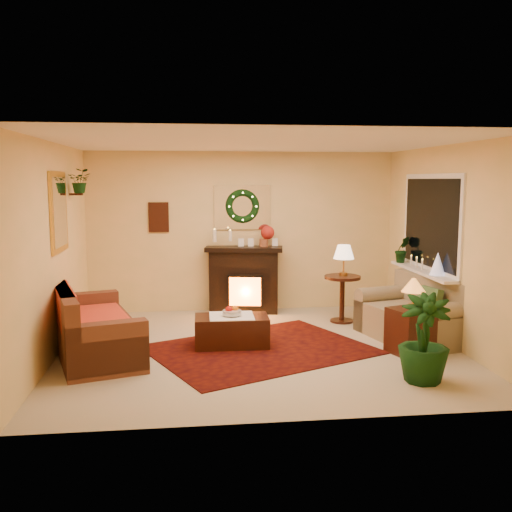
{
  "coord_description": "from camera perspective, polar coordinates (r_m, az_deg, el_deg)",
  "views": [
    {
      "loc": [
        -0.88,
        -7.03,
        2.15
      ],
      "look_at": [
        0.0,
        0.35,
        1.15
      ],
      "focal_mm": 40.0,
      "sensor_mm": 36.0,
      "label": 1
    }
  ],
  "objects": [
    {
      "name": "red_throw",
      "position": [
        7.5,
        -15.84,
        -5.7
      ],
      "size": [
        0.75,
        1.21,
        0.02
      ],
      "primitive_type": "cube",
      "color": "red",
      "rests_on": "sofa"
    },
    {
      "name": "window_frame",
      "position": [
        8.32,
        17.11,
        3.18
      ],
      "size": [
        0.03,
        1.86,
        1.36
      ],
      "primitive_type": "cube",
      "color": "white",
      "rests_on": "wall_right"
    },
    {
      "name": "area_rug",
      "position": [
        7.34,
        0.45,
        -9.32
      ],
      "size": [
        3.18,
        2.86,
        0.01
      ],
      "primitive_type": "cube",
      "rotation": [
        0.0,
        0.0,
        0.43
      ],
      "color": "#5D1704",
      "rests_on": "floor"
    },
    {
      "name": "mantel_mirror",
      "position": [
        9.32,
        -1.38,
        4.88
      ],
      "size": [
        0.92,
        0.02,
        0.72
      ],
      "primitive_type": "cube",
      "color": "white",
      "rests_on": "wall_back"
    },
    {
      "name": "wall_front",
      "position": [
        4.94,
        3.59,
        -2.25
      ],
      "size": [
        5.0,
        5.0,
        0.0
      ],
      "primitive_type": "plane",
      "color": "#EFD88C",
      "rests_on": "ground"
    },
    {
      "name": "loveseat",
      "position": [
        7.96,
        15.11,
        -5.16
      ],
      "size": [
        1.19,
        1.63,
        0.85
      ],
      "primitive_type": "cube",
      "rotation": [
        0.0,
        0.0,
        0.26
      ],
      "color": "#A69387",
      "rests_on": "floor"
    },
    {
      "name": "wall_back",
      "position": [
        9.36,
        -1.38,
        2.44
      ],
      "size": [
        5.0,
        5.0,
        0.0
      ],
      "primitive_type": "plane",
      "color": "#EFD88C",
      "rests_on": "ground"
    },
    {
      "name": "wall_left",
      "position": [
        7.27,
        -19.63,
        0.5
      ],
      "size": [
        4.5,
        4.5,
        0.0
      ],
      "primitive_type": "plane",
      "color": "#EFD88C",
      "rests_on": "ground"
    },
    {
      "name": "lamp_tiffany",
      "position": [
        7.32,
        15.45,
        -3.69
      ],
      "size": [
        0.3,
        0.3,
        0.43
      ],
      "primitive_type": "cone",
      "color": "orange",
      "rests_on": "end_table_square"
    },
    {
      "name": "floor",
      "position": [
        7.41,
        0.33,
        -9.21
      ],
      "size": [
        5.0,
        5.0,
        0.0
      ],
      "primitive_type": "plane",
      "color": "beige",
      "rests_on": "ground"
    },
    {
      "name": "ceiling",
      "position": [
        7.1,
        0.34,
        11.29
      ],
      "size": [
        5.0,
        5.0,
        0.0
      ],
      "primitive_type": "plane",
      "color": "white",
      "rests_on": "ground"
    },
    {
      "name": "end_table_square",
      "position": [
        7.38,
        15.19,
        -7.37
      ],
      "size": [
        0.59,
        0.59,
        0.57
      ],
      "primitive_type": "cube",
      "rotation": [
        0.0,
        0.0,
        0.34
      ],
      "color": "#3B1F10",
      "rests_on": "floor"
    },
    {
      "name": "gold_mirror",
      "position": [
        7.52,
        -19.13,
        4.19
      ],
      "size": [
        0.03,
        0.84,
        1.0
      ],
      "primitive_type": "cube",
      "color": "gold",
      "rests_on": "wall_left"
    },
    {
      "name": "wall_right",
      "position": [
        7.85,
        18.75,
        1.04
      ],
      "size": [
        4.5,
        4.5,
        0.0
      ],
      "primitive_type": "plane",
      "color": "#EFD88C",
      "rests_on": "ground"
    },
    {
      "name": "hanging_plant",
      "position": [
        8.22,
        -17.13,
        6.07
      ],
      "size": [
        0.33,
        0.28,
        0.36
      ],
      "primitive_type": "imported",
      "color": "#194719",
      "rests_on": "wall_left"
    },
    {
      "name": "floor_palm",
      "position": [
        6.37,
        16.44,
        -8.13
      ],
      "size": [
        1.99,
        1.99,
        2.84
      ],
      "primitive_type": "imported",
      "rotation": [
        0.0,
        0.0,
        -0.3
      ],
      "color": "#193213",
      "rests_on": "floor"
    },
    {
      "name": "mini_tree",
      "position": [
        7.93,
        17.71,
        -0.75
      ],
      "size": [
        0.21,
        0.21,
        0.31
      ],
      "primitive_type": "cone",
      "color": "silver",
      "rests_on": "window_sill"
    },
    {
      "name": "fireplace",
      "position": [
        9.26,
        -1.22,
        -2.3
      ],
      "size": [
        1.14,
        0.52,
        1.01
      ],
      "primitive_type": "cube",
      "rotation": [
        0.0,
        0.0,
        -0.17
      ],
      "color": "black",
      "rests_on": "floor"
    },
    {
      "name": "coffee_table",
      "position": [
        7.45,
        -2.45,
        -7.45
      ],
      "size": [
        0.96,
        0.54,
        0.4
      ],
      "primitive_type": "cube",
      "rotation": [
        0.0,
        0.0,
        -0.02
      ],
      "color": "#482116",
      "rests_on": "floor"
    },
    {
      "name": "sofa",
      "position": [
        7.33,
        -15.8,
        -6.21
      ],
      "size": [
        1.42,
        2.17,
        0.86
      ],
      "primitive_type": "cube",
      "rotation": [
        0.0,
        0.0,
        0.3
      ],
      "color": "#4E3323",
      "rests_on": "floor"
    },
    {
      "name": "window_sill",
      "position": [
        8.35,
        16.27,
        -1.47
      ],
      "size": [
        0.22,
        1.86,
        0.04
      ],
      "primitive_type": "cube",
      "color": "white",
      "rests_on": "wall_right"
    },
    {
      "name": "window_glass",
      "position": [
        8.31,
        17.01,
        3.18
      ],
      "size": [
        0.02,
        1.7,
        1.22
      ],
      "primitive_type": "cube",
      "color": "black",
      "rests_on": "wall_right"
    },
    {
      "name": "wall_art",
      "position": [
        9.3,
        -9.71,
        3.84
      ],
      "size": [
        0.32,
        0.03,
        0.48
      ],
      "primitive_type": "cube",
      "color": "#381E11",
      "rests_on": "wall_back"
    },
    {
      "name": "side_table_round",
      "position": [
        8.76,
        8.6,
        -4.46
      ],
      "size": [
        0.63,
        0.63,
        0.71
      ],
      "primitive_type": "cylinder",
      "rotation": [
        0.0,
        0.0,
        0.16
      ],
      "color": "black",
      "rests_on": "floor"
    },
    {
      "name": "lamp_cream",
      "position": [
        8.68,
        8.75,
        -0.84
      ],
      "size": [
        0.31,
        0.31,
        0.48
      ],
      "primitive_type": "cone",
      "color": "beige",
      "rests_on": "side_table_round"
    },
    {
      "name": "poinsettia",
      "position": [
        9.2,
        1.17,
        2.35
      ],
      "size": [
        0.22,
        0.22,
        0.22
      ],
      "primitive_type": "sphere",
      "color": "#A31F17",
      "rests_on": "fireplace"
    },
    {
      "name": "wreath",
      "position": [
        9.28,
        -1.35,
        4.99
      ],
      "size": [
        0.55,
        0.11,
        0.55
      ],
      "primitive_type": "torus",
      "rotation": [
        1.57,
        0.0,
        0.0
      ],
      "color": "#194719",
      "rests_on": "wall_back"
    },
    {
      "name": "fruit_bowl",
      "position": [
        7.38,
        -2.42,
        -5.67
      ],
      "size": [
        0.24,
        0.24,
        0.06
      ],
      "primitive_type": "cylinder",
      "color": "beige",
      "rests_on": "coffee_table"
    },
    {
      "name": "sill_plant",
      "position": [
        8.97,
        14.41,
        0.59
      ],
      "size": [
        0.29,
        0.23,
        0.52
      ],
      "primitive_type": "imported",
      "color": "#276527",
      "rests_on": "window_sill"
    },
    {
      "name": "mantel_candle_a",
      "position": [
        9.12,
        -4.17,
        2.03
      ],
      "size": [
        0.07,
        0.07,
        0.2
      ],
      "primitive_type": "cylinder",
      "color": "beige",
      "rests_on": "fireplace"
    },
    {
      "name": "mantel_candle_b",
      "position": [
        9.09,
        -2.6,
        2.02
      ],
      "size": [
        0.06,
        0.06,
        0.17
      ],
      "primitive_type": "cylinder",
      "color": "beige",
      "rests_on": "fireplace"
    }
  ]
}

